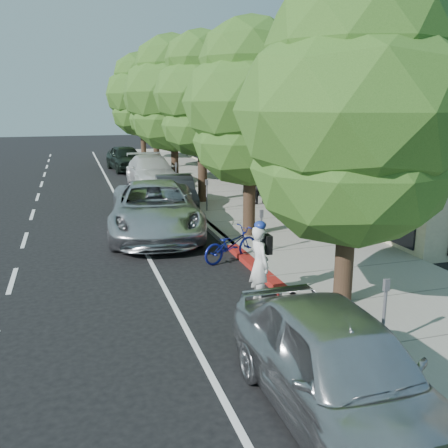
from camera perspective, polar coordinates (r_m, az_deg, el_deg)
name	(u,v)px	position (r m, az deg, el deg)	size (l,w,h in m)	color
ground	(269,282)	(12.70, 5.17, -6.59)	(120.00, 120.00, 0.00)	black
sidewalk	(248,210)	(20.66, 2.73, 1.65)	(4.60, 56.00, 0.15)	gray
curb	(194,213)	(20.01, -3.48, 1.24)	(0.30, 56.00, 0.15)	#9E998E
curb_red_segment	(255,267)	(13.55, 3.58, -4.90)	(0.32, 4.00, 0.15)	maroon
storefront_building	(304,117)	(32.29, 9.15, 11.98)	(10.00, 36.00, 7.00)	beige
street_tree_0	(353,116)	(10.53, 14.52, 11.91)	(4.83, 4.83, 6.92)	black
street_tree_1	(250,105)	(15.96, 3.03, 13.42)	(4.28, 4.28, 6.99)	black
street_tree_2	(202,96)	(21.70, -2.57, 14.37)	(4.10, 4.10, 7.37)	black
street_tree_3	(173,95)	(27.55, -5.82, 14.49)	(5.38, 5.38, 7.95)	black
street_tree_4	(155,101)	(33.45, -7.91, 13.80)	(4.07, 4.07, 7.18)	black
street_tree_5	(142,95)	(39.38, -9.40, 14.30)	(5.46, 5.46, 8.11)	black
cyclist	(260,264)	(11.19, 4.08, -4.62)	(0.64, 0.42, 1.76)	silver
bicycle	(231,245)	(14.11, 0.79, -2.37)	(0.64, 1.84, 0.97)	navy
silver_suv	(155,209)	(17.07, -7.90, 1.73)	(2.94, 6.37, 1.77)	silver
dark_sedan	(175,193)	(20.92, -5.61, 3.52)	(1.50, 4.30, 1.42)	#212326
white_pickup	(151,171)	(26.99, -8.31, 5.97)	(2.29, 5.63, 1.63)	silver
dark_suv_far	(125,158)	(33.74, -11.19, 7.40)	(1.93, 4.81, 1.64)	black
near_car_a	(339,368)	(7.38, 13.05, -15.72)	(1.93, 4.79, 1.63)	#B5B6BA
pedestrian	(257,185)	(21.41, 3.75, 4.48)	(0.79, 0.61, 1.62)	black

